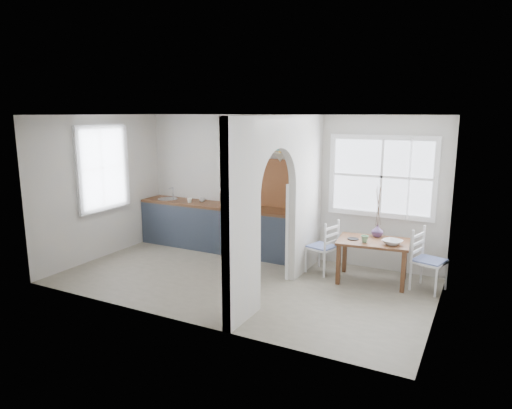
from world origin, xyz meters
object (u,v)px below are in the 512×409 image
at_px(chair_right, 430,260).
at_px(vase, 377,231).
at_px(dining_table, 372,261).
at_px(chair_left, 322,246).
at_px(kettle, 298,208).

distance_m(chair_right, vase, 0.92).
relative_size(dining_table, chair_right, 1.15).
relative_size(chair_left, vase, 4.61).
bearing_deg(kettle, vase, 6.60).
xyz_separation_m(dining_table, chair_right, (0.84, 0.04, 0.13)).
bearing_deg(dining_table, chair_right, -4.47).
bearing_deg(chair_right, chair_left, 105.62).
xyz_separation_m(chair_left, kettle, (-0.54, 0.24, 0.56)).
bearing_deg(vase, chair_left, -166.67).
height_order(dining_table, vase, vase).
height_order(chair_left, kettle, kettle).
relative_size(dining_table, kettle, 5.03).
bearing_deg(vase, dining_table, -89.79).
bearing_deg(chair_left, kettle, -98.03).
height_order(kettle, vase, kettle).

